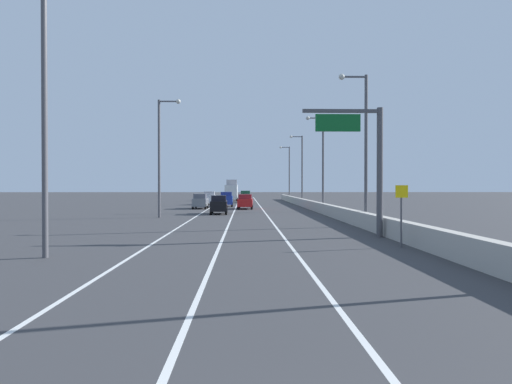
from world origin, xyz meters
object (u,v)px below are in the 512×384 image
(speed_advisory_sign, at_px, (401,211))
(box_truck, at_px, (231,191))
(lamp_post_right_third, at_px, (321,157))
(lamp_post_right_fifth, at_px, (288,170))
(car_white_4, at_px, (210,198))
(lamp_post_right_second, at_px, (363,140))
(car_green_5, at_px, (246,197))
(car_black_3, at_px, (219,205))
(overhead_sign_gantry, at_px, (367,156))
(car_gray_0, at_px, (200,201))
(lamp_post_left_near, at_px, (50,104))
(car_red_2, at_px, (245,202))
(lamp_post_right_fourth, at_px, (301,165))
(car_blue_1, at_px, (226,199))
(lamp_post_left_mid, at_px, (162,150))

(speed_advisory_sign, bearing_deg, box_truck, 98.17)
(speed_advisory_sign, height_order, lamp_post_right_third, lamp_post_right_third)
(lamp_post_right_fifth, bearing_deg, car_white_4, -125.57)
(lamp_post_right_second, relative_size, car_green_5, 2.52)
(lamp_post_right_third, distance_m, car_black_3, 13.71)
(box_truck, bearing_deg, car_black_3, -90.06)
(overhead_sign_gantry, bearing_deg, car_white_4, 105.09)
(overhead_sign_gantry, height_order, car_green_5, overhead_sign_gantry)
(car_gray_0, distance_m, car_black_3, 12.13)
(lamp_post_left_near, relative_size, car_green_5, 2.52)
(speed_advisory_sign, height_order, car_black_3, speed_advisory_sign)
(car_red_2, xyz_separation_m, car_white_4, (-5.70, 14.16, 0.09))
(lamp_post_right_fifth, xyz_separation_m, car_green_5, (-8.76, -11.98, -5.26))
(car_gray_0, relative_size, car_black_3, 1.13)
(lamp_post_right_fourth, relative_size, car_black_3, 2.72)
(car_red_2, relative_size, car_green_5, 1.08)
(car_blue_1, bearing_deg, lamp_post_left_mid, -102.47)
(lamp_post_right_second, xyz_separation_m, car_white_4, (-14.25, 40.34, -5.28))
(speed_advisory_sign, xyz_separation_m, car_gray_0, (-13.37, 38.56, -0.79))
(lamp_post_right_third, height_order, box_truck, lamp_post_right_third)
(lamp_post_left_mid, distance_m, car_blue_1, 24.43)
(lamp_post_right_fifth, xyz_separation_m, car_blue_1, (-11.56, -27.33, -5.27))
(lamp_post_left_mid, xyz_separation_m, car_gray_0, (1.97, 17.08, -5.35))
(car_red_2, bearing_deg, box_truck, 94.69)
(lamp_post_right_second, xyz_separation_m, lamp_post_left_mid, (-16.42, 10.04, 0.00))
(overhead_sign_gantry, relative_size, car_red_2, 1.58)
(car_black_3, bearing_deg, lamp_post_left_near, -100.04)
(car_green_5, height_order, box_truck, box_truck)
(lamp_post_right_fourth, height_order, car_white_4, lamp_post_right_fourth)
(lamp_post_right_third, distance_m, lamp_post_left_mid, 19.58)
(overhead_sign_gantry, distance_m, car_gray_0, 36.57)
(lamp_post_right_fourth, xyz_separation_m, box_truck, (-11.69, 19.38, -4.37))
(lamp_post_right_fifth, distance_m, car_blue_1, 30.14)
(lamp_post_right_fourth, bearing_deg, car_gray_0, -138.08)
(overhead_sign_gantry, relative_size, car_black_3, 1.83)
(car_gray_0, bearing_deg, car_white_4, 89.14)
(car_white_4, xyz_separation_m, box_truck, (2.94, 19.48, 0.91))
(lamp_post_right_third, bearing_deg, box_truck, 106.35)
(lamp_post_right_second, distance_m, car_gray_0, 31.20)
(lamp_post_right_fifth, relative_size, lamp_post_left_near, 1.00)
(overhead_sign_gantry, height_order, speed_advisory_sign, overhead_sign_gantry)
(car_gray_0, bearing_deg, lamp_post_right_fifth, 66.28)
(car_gray_0, relative_size, car_green_5, 1.05)
(lamp_post_right_second, distance_m, lamp_post_right_fifth, 60.67)
(overhead_sign_gantry, distance_m, box_truck, 67.47)
(lamp_post_left_mid, relative_size, car_white_4, 2.71)
(car_white_4, distance_m, box_truck, 19.72)
(lamp_post_right_third, bearing_deg, speed_advisory_sign, -92.50)
(lamp_post_right_fourth, bearing_deg, car_green_5, 137.07)
(speed_advisory_sign, distance_m, car_black_3, 28.74)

